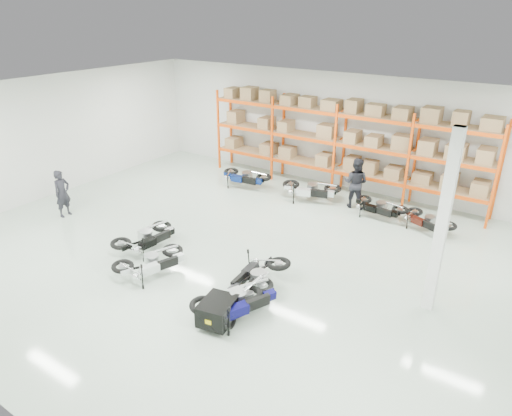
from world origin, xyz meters
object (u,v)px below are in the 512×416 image
Objects in this scene: moto_back_a at (244,174)px; moto_back_d at (428,218)px; moto_back_b at (311,186)px; moto_black_far_left at (146,234)px; person_left at (62,193)px; moto_touring_right at (257,272)px; trailer at (218,311)px; moto_blue_centre at (238,296)px; person_back at (356,183)px; moto_back_c at (379,204)px; moto_silver_left at (151,258)px.

moto_back_a is 7.27m from moto_back_d.
moto_back_d is at bearing -109.60° from moto_back_b.
moto_black_far_left is at bearing 142.48° from moto_back_b.
moto_back_a is 6.85m from person_left.
moto_black_far_left is at bearing 175.18° from moto_touring_right.
moto_touring_right is 1.24× the size of trailer.
moto_blue_centre is at bearing 56.59° from trailer.
moto_touring_right is at bearing 79.38° from trailer.
moto_back_d is (4.36, -0.16, -0.11)m from moto_back_b.
person_back is at bearing -89.32° from moto_back_a.
person_left is at bearing 141.45° from moto_back_d.
moto_back_a reaches higher than trailer.
person_left reaches higher than moto_black_far_left.
moto_back_d is 0.94× the size of person_left.
moto_back_a is at bearing 122.68° from moto_touring_right.
moto_back_b is 1.69m from person_back.
person_left is at bearing 34.11° from person_back.
moto_back_a reaches higher than moto_back_c.
person_left is (-10.87, -5.87, 0.35)m from moto_back_d.
moto_back_d is at bearing -131.31° from moto_black_far_left.
moto_back_a is 1.16× the size of moto_back_d.
person_left is at bearing 130.46° from moto_back_c.
person_left reaches higher than moto_back_b.
moto_black_far_left is 7.90m from moto_back_c.
trailer is at bearing 174.91° from moto_back_b.
moto_touring_right is 1.05× the size of moto_back_a.
moto_back_a is at bearing 99.21° from moto_back_c.
moto_touring_right is 6.57m from moto_back_d.
moto_blue_centre is 7.53m from moto_back_d.
trailer is 8.17m from person_back.
moto_silver_left is at bearing 165.08° from moto_back_d.
moto_back_a is at bearing -31.85° from moto_blue_centre.
moto_back_c is 0.99× the size of person_left.
moto_back_c is at bearing -122.20° from moto_black_far_left.
moto_back_b is (-1.72, 7.77, 0.22)m from trailer.
trailer is (-0.21, -0.49, -0.21)m from moto_blue_centre.
person_back is at bearing 102.06° from moto_back_d.
moto_silver_left is 0.91× the size of moto_back_b.
person_left is (-4.25, 0.16, 0.28)m from moto_black_far_left.
moto_black_far_left is 4.27m from person_left.
moto_silver_left is 8.83m from moto_back_d.
moto_touring_right is at bearing 179.34° from moto_back_d.
moto_blue_centre is 1.12m from moto_touring_right.
person_back is (8.11, 6.40, 0.10)m from person_left.
moto_black_far_left is 3.97m from moto_touring_right.
moto_black_far_left is at bearing -18.78° from moto_silver_left.
moto_back_a is 2.91m from moto_back_b.
moto_back_a is at bearing -55.61° from moto_silver_left.
moto_back_b is 1.22× the size of moto_back_d.
moto_back_c is (4.92, 6.18, -0.04)m from moto_black_far_left.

